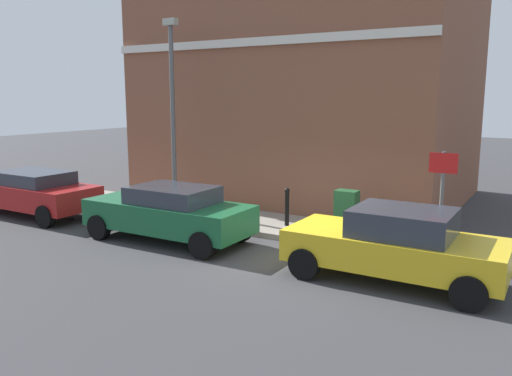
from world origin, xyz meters
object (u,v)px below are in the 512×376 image
object	(u,v)px
bollard_far_kerb	(214,203)
car_green	(169,212)
bollard_near_cabinet	(287,206)
utility_cabinet	(346,214)
car_yellow	(396,244)
street_sign	(442,187)
lamppost	(173,107)
car_red	(33,192)

from	to	relation	value
bollard_far_kerb	car_green	bearing A→B (deg)	173.41
bollard_near_cabinet	utility_cabinet	bearing A→B (deg)	-93.29
car_yellow	bollard_near_cabinet	bearing A→B (deg)	-33.14
utility_cabinet	bollard_near_cabinet	world-z (taller)	utility_cabinet
utility_cabinet	street_sign	xyz separation A→B (m)	(-0.48, -2.36, 0.98)
bollard_far_kerb	street_sign	bearing A→B (deg)	-88.40
car_green	bollard_far_kerb	size ratio (longest dim) A/B	4.21
car_yellow	utility_cabinet	size ratio (longest dim) A/B	3.65
car_yellow	bollard_near_cabinet	size ratio (longest dim) A/B	4.04
lamppost	bollard_near_cabinet	bearing A→B (deg)	-90.74
utility_cabinet	bollard_near_cabinet	bearing A→B (deg)	86.71
car_yellow	utility_cabinet	distance (m)	2.95
bollard_near_cabinet	bollard_far_kerb	world-z (taller)	same
car_yellow	car_red	bearing A→B (deg)	-0.29
car_red	utility_cabinet	xyz separation A→B (m)	(2.25, -9.28, -0.06)
car_yellow	street_sign	size ratio (longest dim) A/B	1.83
bollard_near_cabinet	lamppost	world-z (taller)	lamppost
street_sign	bollard_near_cabinet	bearing A→B (deg)	81.95
utility_cabinet	street_sign	world-z (taller)	street_sign
car_yellow	bollard_far_kerb	xyz separation A→B (m)	(1.61, 5.53, -0.05)
car_green	street_sign	size ratio (longest dim) A/B	1.90
car_green	bollard_far_kerb	distance (m)	1.68
bollard_far_kerb	lamppost	bearing A→B (deg)	68.76
car_yellow	bollard_far_kerb	world-z (taller)	car_yellow
car_green	bollard_near_cabinet	xyz separation A→B (m)	(2.41, -2.08, -0.04)
car_yellow	street_sign	world-z (taller)	street_sign
car_red	street_sign	xyz separation A→B (m)	(1.77, -11.65, 0.92)
street_sign	bollard_far_kerb	bearing A→B (deg)	91.60
bollard_near_cabinet	lamppost	size ratio (longest dim) A/B	0.18
utility_cabinet	street_sign	bearing A→B (deg)	-101.49
car_green	lamppost	distance (m)	4.01
car_red	utility_cabinet	size ratio (longest dim) A/B	3.78
bollard_near_cabinet	street_sign	xyz separation A→B (m)	(-0.58, -4.10, 0.96)
utility_cabinet	lamppost	xyz separation A→B (m)	(0.15, 5.68, 2.62)
bollard_far_kerb	street_sign	size ratio (longest dim) A/B	0.45
car_green	bollard_near_cabinet	distance (m)	3.19
car_green	street_sign	distance (m)	6.52
street_sign	utility_cabinet	bearing A→B (deg)	78.51
car_green	car_red	xyz separation A→B (m)	(0.07, 5.46, -0.00)
car_red	bollard_far_kerb	bearing A→B (deg)	-164.25
lamppost	street_sign	bearing A→B (deg)	-94.49
utility_cabinet	bollard_far_kerb	xyz separation A→B (m)	(-0.65, 3.63, 0.02)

